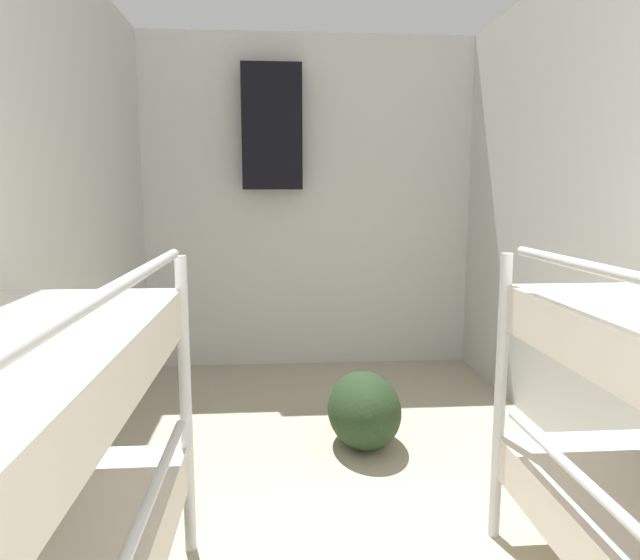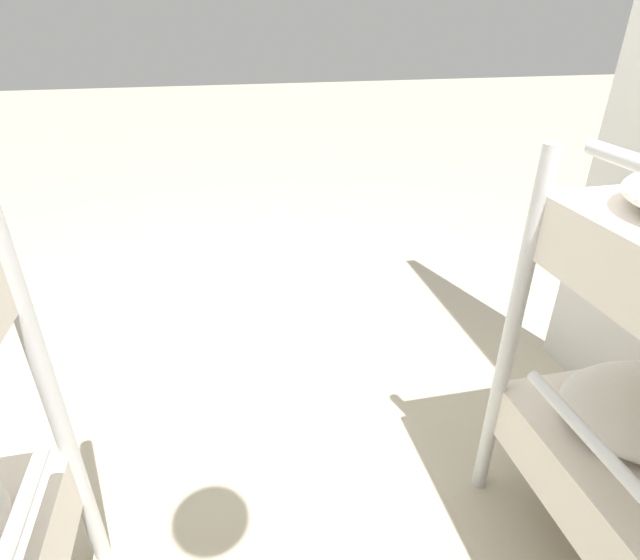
% 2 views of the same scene
% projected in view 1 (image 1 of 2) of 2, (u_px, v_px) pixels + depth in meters
% --- Properties ---
extents(wall_back, '(2.64, 0.06, 2.53)m').
position_uv_depth(wall_back, '(309.00, 205.00, 4.42)').
color(wall_back, silver).
rests_on(wall_back, ground_plane).
extents(duffel_bag, '(0.39, 0.56, 0.39)m').
position_uv_depth(duffel_bag, '(364.00, 410.00, 3.07)').
color(duffel_bag, '#23381E').
rests_on(duffel_bag, ground_plane).
extents(hanging_coat, '(0.44, 0.12, 0.90)m').
position_uv_depth(hanging_coat, '(272.00, 127.00, 4.17)').
color(hanging_coat, black).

